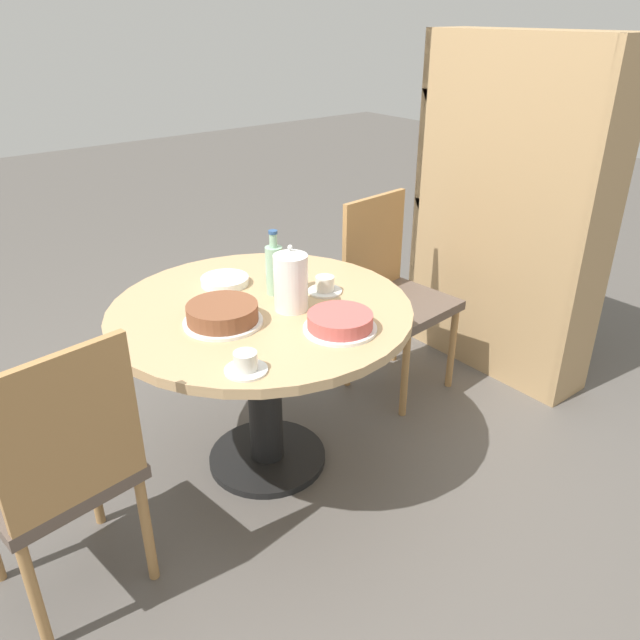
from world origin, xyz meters
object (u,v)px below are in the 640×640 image
(chair_a, at_px, (393,291))
(coffee_pot, at_px, (291,280))
(chair_b, at_px, (59,469))
(cake_main, at_px, (223,314))
(water_bottle, at_px, (274,268))
(cake_second, at_px, (340,322))
(cup_b, at_px, (246,364))
(cup_a, at_px, (325,286))
(bookshelf, at_px, (506,216))

(chair_a, height_order, coffee_pot, coffee_pot)
(chair_b, xyz_separation_m, cake_main, (-0.14, 0.65, 0.25))
(coffee_pot, height_order, water_bottle, water_bottle)
(cake_second, distance_m, cup_b, 0.40)
(coffee_pot, xyz_separation_m, cup_a, (-0.04, 0.19, -0.09))
(water_bottle, height_order, cup_a, water_bottle)
(bookshelf, distance_m, cup_b, 1.71)
(coffee_pot, bearing_deg, cake_second, 7.00)
(bookshelf, height_order, coffee_pot, bookshelf)
(water_bottle, xyz_separation_m, cup_b, (0.42, -0.40, -0.08))
(chair_a, relative_size, bookshelf, 0.57)
(cake_second, bearing_deg, bookshelf, 102.17)
(water_bottle, bearing_deg, chair_a, 95.68)
(bookshelf, bearing_deg, chair_a, 71.24)
(cake_second, bearing_deg, coffee_pot, -173.00)
(chair_b, height_order, cake_second, chair_b)
(bookshelf, bearing_deg, cup_b, 100.25)
(chair_b, distance_m, coffee_pot, 0.97)
(cup_a, bearing_deg, chair_b, -83.69)
(chair_b, bearing_deg, cup_b, 153.90)
(chair_a, height_order, bookshelf, bookshelf)
(cup_b, bearing_deg, chair_a, 113.61)
(chair_b, xyz_separation_m, cup_b, (0.19, 0.54, 0.24))
(coffee_pot, height_order, cup_a, coffee_pot)
(chair_b, bearing_deg, cake_main, -175.32)
(chair_a, xyz_separation_m, bookshelf, (0.19, 0.55, 0.31))
(cup_a, distance_m, cup_b, 0.64)
(bookshelf, xyz_separation_m, water_bottle, (-0.12, -1.28, 0.01))
(bookshelf, height_order, cup_b, bookshelf)
(chair_b, relative_size, water_bottle, 3.67)
(chair_a, relative_size, chair_b, 1.00)
(cup_b, bearing_deg, coffee_pot, 125.96)
(bookshelf, xyz_separation_m, cup_b, (0.30, -1.68, -0.07))
(coffee_pot, relative_size, water_bottle, 0.98)
(chair_a, height_order, water_bottle, water_bottle)
(bookshelf, distance_m, water_bottle, 1.28)
(cake_second, relative_size, cup_b, 1.91)
(chair_a, xyz_separation_m, coffee_pot, (0.22, -0.76, 0.33))
(chair_a, bearing_deg, cup_b, -161.36)
(bookshelf, relative_size, cup_b, 12.14)
(cake_second, distance_m, cup_a, 0.32)
(cake_main, bearing_deg, water_bottle, 108.76)
(water_bottle, bearing_deg, cup_a, 54.20)
(chair_a, bearing_deg, cake_second, -152.42)
(cake_main, xyz_separation_m, cup_b, (0.32, -0.11, -0.01))
(chair_b, height_order, cake_main, chair_b)
(coffee_pot, height_order, cup_b, coffee_pot)
(chair_b, distance_m, cup_a, 1.13)
(bookshelf, bearing_deg, coffee_pot, 91.60)
(bookshelf, relative_size, cake_main, 5.81)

